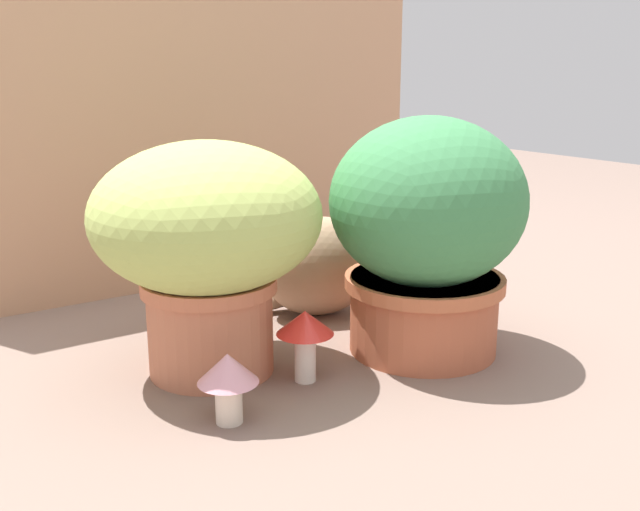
# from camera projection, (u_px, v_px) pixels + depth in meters

# --- Properties ---
(ground_plane) EXTENTS (6.00, 6.00, 0.00)m
(ground_plane) POSITION_uv_depth(u_px,v_px,m) (301.00, 348.00, 1.45)
(ground_plane) COLOR #7C665A
(cardboard_backdrop) EXTENTS (1.25, 0.03, 0.76)m
(cardboard_backdrop) POSITION_uv_depth(u_px,v_px,m) (200.00, 132.00, 1.81)
(cardboard_backdrop) COLOR tan
(cardboard_backdrop) RESTS_ON ground
(grass_planter) EXTENTS (0.40, 0.40, 0.42)m
(grass_planter) POSITION_uv_depth(u_px,v_px,m) (206.00, 236.00, 1.28)
(grass_planter) COLOR #BF7050
(grass_planter) RESTS_ON ground
(leafy_planter) EXTENTS (0.37, 0.37, 0.45)m
(leafy_planter) POSITION_uv_depth(u_px,v_px,m) (426.00, 229.00, 1.38)
(leafy_planter) COLOR #B55C3E
(leafy_planter) RESTS_ON ground
(cat) EXTENTS (0.37, 0.23, 0.32)m
(cat) POSITION_uv_depth(u_px,v_px,m) (326.00, 260.00, 1.63)
(cat) COLOR tan
(cat) RESTS_ON ground
(mushroom_ornament_red) EXTENTS (0.10, 0.10, 0.13)m
(mushroom_ornament_red) POSITION_uv_depth(u_px,v_px,m) (305.00, 330.00, 1.28)
(mushroom_ornament_red) COLOR silver
(mushroom_ornament_red) RESTS_ON ground
(mushroom_ornament_pink) EXTENTS (0.10, 0.10, 0.11)m
(mushroom_ornament_pink) POSITION_uv_depth(u_px,v_px,m) (228.00, 376.00, 1.13)
(mushroom_ornament_pink) COLOR beige
(mushroom_ornament_pink) RESTS_ON ground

